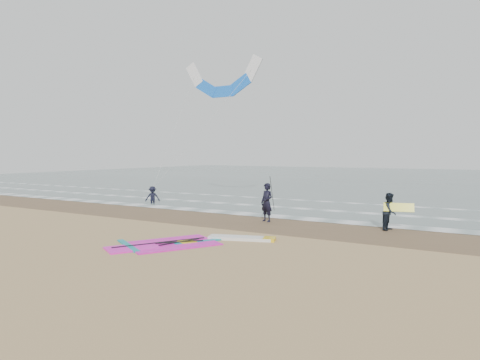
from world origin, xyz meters
The scene contains 11 objects.
ground centered at (0.00, 0.00, 0.00)m, with size 120.00×120.00×0.00m, color tan.
sea_water centered at (0.00, 48.00, 0.01)m, with size 120.00×80.00×0.02m, color #47605E.
wet_sand_band centered at (0.00, 6.00, 0.00)m, with size 120.00×5.00×0.01m, color brown.
foam_waterline centered at (0.00, 10.44, 0.03)m, with size 120.00×9.15×0.02m.
windsurf_rig centered at (0.07, 0.31, 0.04)m, with size 5.59×5.29×0.13m.
person_standing centered at (0.29, 6.47, 0.99)m, with size 0.72×0.48×1.98m, color black.
person_walking centered at (6.22, 7.09, 0.86)m, with size 0.83×0.65×1.71m, color black.
person_wading centered at (-10.13, 9.55, 0.77)m, with size 1.00×0.57×1.55m, color black.
held_pole centered at (0.59, 6.47, 1.46)m, with size 0.17×0.86×1.82m.
carried_kiteboard centered at (6.62, 6.99, 1.08)m, with size 1.30×0.51×0.39m.
surf_kite centered at (-6.77, 13.37, 8.65)m, with size 6.63×3.90×9.34m.
Camera 1 is at (9.98, -13.03, 3.53)m, focal length 32.00 mm.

